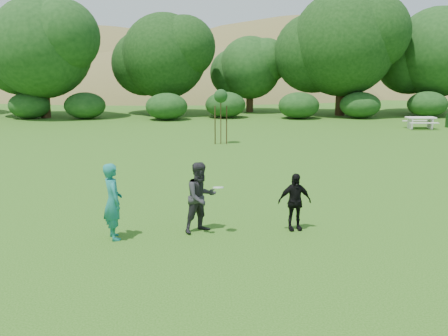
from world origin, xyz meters
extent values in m
plane|color=#19470C|center=(0.00, 0.00, 0.00)|extent=(120.00, 120.00, 0.00)
imported|color=#19726C|center=(-2.77, -0.01, 0.94)|extent=(0.69, 0.81, 1.88)
imported|color=#272629|center=(-0.66, 0.43, 0.90)|extent=(1.11, 1.06, 1.80)
imported|color=black|center=(1.73, 0.51, 0.74)|extent=(0.92, 0.49, 1.49)
cylinder|color=white|center=(-0.22, 0.22, 1.21)|extent=(0.27, 0.27, 0.07)
cylinder|color=#3E2B18|center=(0.15, 14.11, 1.25)|extent=(0.05, 0.05, 2.50)
sphere|color=#184017|center=(0.15, 14.11, 2.50)|extent=(0.70, 0.70, 0.70)
cylinder|color=#362515|center=(-0.15, 14.11, 1.00)|extent=(0.06, 0.06, 2.00)
cylinder|color=#372615|center=(0.45, 14.11, 1.00)|extent=(0.06, 0.06, 2.00)
cube|color=silver|center=(13.07, 19.76, 0.72)|extent=(1.80, 0.75, 0.08)
cube|color=beige|center=(12.42, 19.76, 0.34)|extent=(0.10, 0.70, 0.68)
cube|color=#B9B8AD|center=(13.72, 19.76, 0.34)|extent=(0.10, 0.70, 0.68)
cube|color=beige|center=(13.07, 19.16, 0.44)|extent=(1.80, 0.28, 0.06)
cube|color=silver|center=(13.07, 20.36, 0.44)|extent=(1.80, 0.28, 0.06)
ellipsoid|color=olive|center=(-25.00, 70.00, -12.10)|extent=(110.00, 70.00, 44.00)
ellipsoid|color=olive|center=(20.00, 72.00, -14.30)|extent=(100.00, 64.00, 52.00)
ellipsoid|color=olive|center=(-5.00, 58.00, -7.70)|extent=(80.00, 50.00, 28.00)
ellipsoid|color=olive|center=(30.00, 60.00, -6.60)|extent=(60.00, 44.00, 24.00)
cylinder|color=#3A2616|center=(-13.00, 27.00, 1.57)|extent=(0.73, 0.73, 3.15)
sphere|color=#194214|center=(-13.00, 27.00, 5.23)|extent=(7.54, 7.54, 7.54)
cylinder|color=#3A2616|center=(-4.00, 29.00, 1.40)|extent=(0.68, 0.68, 2.80)
sphere|color=#194214|center=(-4.00, 29.00, 4.66)|extent=(6.73, 6.73, 6.73)
cylinder|color=#3A2616|center=(3.00, 31.00, 1.14)|extent=(0.60, 0.60, 2.27)
sphere|color=#194214|center=(3.00, 31.00, 3.71)|extent=(5.22, 5.22, 5.22)
cylinder|color=#3A2616|center=(10.00, 28.00, 1.66)|extent=(0.76, 0.76, 3.32)
sphere|color=#194214|center=(10.00, 28.00, 5.56)|extent=(8.12, 8.12, 8.12)
cylinder|color=#3A2616|center=(18.00, 29.00, 1.49)|extent=(0.71, 0.71, 2.97)
sphere|color=#194214|center=(18.00, 29.00, 4.96)|extent=(7.19, 7.19, 7.19)
camera|label=1|loc=(-0.42, -11.67, 4.25)|focal=40.00mm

